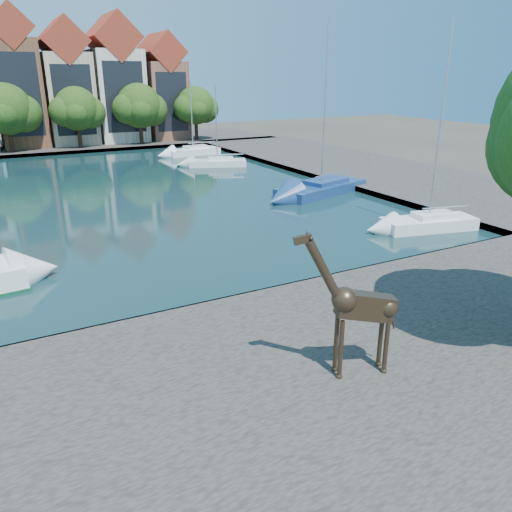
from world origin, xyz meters
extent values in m
plane|color=#38332B|center=(0.00, 0.00, 0.00)|extent=(160.00, 160.00, 0.00)
cube|color=black|center=(0.00, 24.00, 0.04)|extent=(38.00, 50.00, 0.08)
cube|color=#46423D|center=(0.00, -7.00, 0.25)|extent=(50.00, 14.00, 0.50)
cube|color=#46423D|center=(0.00, 56.00, 0.25)|extent=(60.00, 16.00, 0.50)
cube|color=#46423D|center=(25.00, 24.00, 0.25)|extent=(14.00, 52.00, 0.50)
cube|color=brown|center=(-4.00, 56.00, 7.00)|extent=(5.39, 9.00, 13.00)
cube|color=maroon|center=(-4.00, 56.00, 14.71)|extent=(5.44, 9.18, 5.44)
cube|color=black|center=(-4.00, 51.52, 7.00)|extent=(4.40, 0.05, 9.75)
cube|color=tan|center=(2.00, 56.00, 6.25)|extent=(5.88, 9.00, 11.50)
cube|color=maroon|center=(2.00, 56.00, 13.32)|extent=(5.94, 9.18, 5.94)
cube|color=black|center=(2.00, 51.52, 6.25)|extent=(4.80, 0.05, 8.62)
cube|color=beige|center=(8.50, 56.00, 6.50)|extent=(6.37, 9.00, 12.00)
cube|color=maroon|center=(8.50, 56.00, 13.93)|extent=(6.43, 9.18, 6.43)
cube|color=black|center=(8.50, 51.52, 6.50)|extent=(5.20, 0.05, 9.00)
cube|color=brown|center=(15.00, 56.00, 5.75)|extent=(5.39, 9.00, 10.50)
cube|color=maroon|center=(15.00, 56.00, 12.21)|extent=(5.44, 9.18, 5.44)
cube|color=black|center=(15.00, 51.52, 5.75)|extent=(4.40, 0.05, 7.88)
cylinder|color=#332114|center=(-6.00, 50.50, 2.10)|extent=(0.50, 0.50, 3.20)
sphere|color=#1D3710|center=(-6.00, 50.50, 5.50)|extent=(6.00, 6.00, 6.00)
sphere|color=#1D3710|center=(-4.20, 50.80, 4.90)|extent=(4.50, 4.50, 4.50)
cylinder|color=#332114|center=(2.00, 50.50, 2.10)|extent=(0.50, 0.50, 3.20)
sphere|color=#1D3710|center=(2.00, 50.50, 5.32)|extent=(5.40, 5.40, 5.40)
sphere|color=#1D3710|center=(3.62, 50.80, 4.78)|extent=(4.05, 4.05, 4.05)
sphere|color=#1D3710|center=(0.51, 50.10, 5.05)|extent=(3.78, 3.78, 3.78)
cylinder|color=#332114|center=(10.00, 50.50, 2.10)|extent=(0.50, 0.50, 3.20)
sphere|color=#1D3710|center=(10.00, 50.50, 5.44)|extent=(5.80, 5.80, 5.80)
sphere|color=#1D3710|center=(11.74, 50.80, 4.86)|extent=(4.35, 4.35, 4.35)
sphere|color=#1D3710|center=(8.40, 50.10, 5.15)|extent=(4.06, 4.06, 4.06)
cylinder|color=#332114|center=(18.00, 50.50, 2.10)|extent=(0.50, 0.50, 3.20)
sphere|color=#1D3710|center=(18.00, 50.50, 5.26)|extent=(5.20, 5.20, 5.20)
sphere|color=#1D3710|center=(19.56, 50.80, 4.74)|extent=(3.90, 3.90, 3.90)
sphere|color=#1D3710|center=(16.57, 50.10, 5.00)|extent=(3.64, 3.64, 3.64)
cylinder|color=#34281A|center=(-0.47, -7.10, 1.47)|extent=(0.15, 0.15, 1.95)
cylinder|color=#34281A|center=(-0.35, -6.71, 1.47)|extent=(0.15, 0.15, 1.95)
cylinder|color=#34281A|center=(0.95, -7.52, 1.47)|extent=(0.15, 0.15, 1.95)
cylinder|color=#34281A|center=(1.07, -7.13, 1.47)|extent=(0.15, 0.15, 1.95)
cube|color=#34281A|center=(0.35, -7.13, 2.77)|extent=(1.95, 1.03, 1.14)
cylinder|color=#34281A|center=(-0.98, -6.73, 4.04)|extent=(1.27, 0.62, 2.01)
cube|color=#34281A|center=(-1.62, -6.54, 5.03)|extent=(0.57, 0.31, 0.31)
cube|color=white|center=(15.00, 4.00, 0.56)|extent=(6.26, 3.41, 0.96)
cube|color=white|center=(15.00, 4.00, 0.88)|extent=(2.86, 2.02, 0.53)
cylinder|color=#B2B2B7|center=(15.00, 4.00, 6.58)|extent=(0.13, 0.13, 11.50)
cube|color=navy|center=(15.00, 15.64, 0.58)|extent=(9.06, 5.31, 1.01)
cube|color=navy|center=(15.00, 15.64, 0.92)|extent=(4.19, 3.08, 0.56)
cylinder|color=#B2B2B7|center=(15.00, 15.64, 7.09)|extent=(0.13, 0.13, 12.45)
cube|color=silver|center=(12.79, 31.69, 0.51)|extent=(6.40, 4.20, 0.85)
cube|color=silver|center=(12.79, 31.69, 0.79)|extent=(3.01, 2.35, 0.47)
cylinder|color=#B2B2B7|center=(12.79, 31.69, 4.56)|extent=(0.11, 0.11, 7.63)
cube|color=white|center=(13.44, 40.35, 0.57)|extent=(6.67, 2.86, 0.99)
cube|color=white|center=(13.44, 40.35, 0.90)|extent=(2.97, 1.85, 0.55)
cylinder|color=#B2B2B7|center=(13.44, 40.35, 4.77)|extent=(0.13, 0.13, 7.84)
camera|label=1|loc=(-9.01, -17.52, 9.33)|focal=35.00mm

